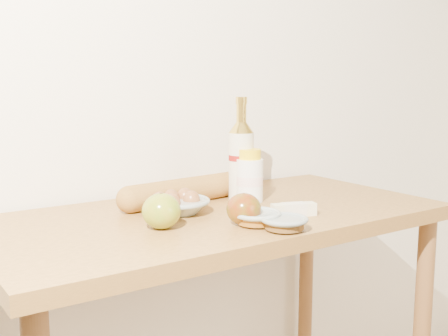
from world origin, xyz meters
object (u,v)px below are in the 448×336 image
Objects in this scene: bourbon_bottle at (241,158)px; cream_bottle at (250,177)px; baguette at (185,191)px; egg_bowl at (177,204)px; table at (218,256)px.

cream_bottle is at bearing -94.16° from bourbon_bottle.
egg_bowl is at bearing -136.70° from baguette.
cream_bottle is 0.25m from egg_bowl.
baguette reaches higher than egg_bowl.
table is at bearing -23.53° from egg_bowl.
egg_bowl is (-0.24, -0.05, -0.10)m from bourbon_bottle.
cream_bottle reaches higher than table.
baguette is (-0.16, 0.08, -0.03)m from cream_bottle.
cream_bottle is at bearing 19.84° from table.
bourbon_bottle reaches higher than cream_bottle.
table is 0.18m from egg_bowl.
cream_bottle is 0.19m from baguette.
bourbon_bottle is 1.97× the size of cream_bottle.
bourbon_bottle reaches higher than table.
baguette is (-0.16, 0.04, -0.08)m from bourbon_bottle.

